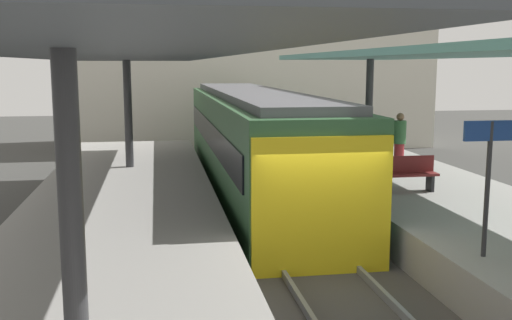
# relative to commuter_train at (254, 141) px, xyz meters

# --- Properties ---
(ground_plane) EXTENTS (80.00, 80.00, 0.00)m
(ground_plane) POSITION_rel_commuter_train_xyz_m (0.00, -7.48, -1.73)
(ground_plane) COLOR #383835
(platform_left) EXTENTS (4.40, 28.00, 1.00)m
(platform_left) POSITION_rel_commuter_train_xyz_m (-3.80, -7.48, -1.23)
(platform_left) COLOR gray
(platform_left) RESTS_ON ground_plane
(platform_right) EXTENTS (4.40, 28.00, 1.00)m
(platform_right) POSITION_rel_commuter_train_xyz_m (3.80, -7.48, -1.23)
(platform_right) COLOR gray
(platform_right) RESTS_ON ground_plane
(track_ballast) EXTENTS (3.20, 28.00, 0.20)m
(track_ballast) POSITION_rel_commuter_train_xyz_m (0.00, -7.48, -1.63)
(track_ballast) COLOR #423F3D
(track_ballast) RESTS_ON ground_plane
(rail_near_side) EXTENTS (0.08, 28.00, 0.14)m
(rail_near_side) POSITION_rel_commuter_train_xyz_m (-0.72, -7.48, -1.46)
(rail_near_side) COLOR slate
(rail_near_side) RESTS_ON track_ballast
(rail_far_side) EXTENTS (0.08, 28.00, 0.14)m
(rail_far_side) POSITION_rel_commuter_train_xyz_m (0.72, -7.48, -1.46)
(rail_far_side) COLOR slate
(rail_far_side) RESTS_ON track_ballast
(commuter_train) EXTENTS (2.78, 15.77, 3.10)m
(commuter_train) POSITION_rel_commuter_train_xyz_m (0.00, 0.00, 0.00)
(commuter_train) COLOR #2D5633
(commuter_train) RESTS_ON track_ballast
(canopy_left) EXTENTS (4.18, 21.00, 3.39)m
(canopy_left) POSITION_rel_commuter_train_xyz_m (-3.80, -6.08, 2.53)
(canopy_left) COLOR #333335
(canopy_left) RESTS_ON platform_left
(canopy_right) EXTENTS (4.18, 21.00, 3.43)m
(canopy_right) POSITION_rel_commuter_train_xyz_m (3.80, -6.08, 2.58)
(canopy_right) COLOR #333335
(canopy_right) RESTS_ON platform_right
(platform_bench) EXTENTS (1.40, 0.41, 0.86)m
(platform_bench) POSITION_rel_commuter_train_xyz_m (3.10, -4.56, -0.26)
(platform_bench) COLOR black
(platform_bench) RESTS_ON platform_right
(platform_sign) EXTENTS (0.90, 0.08, 2.21)m
(platform_sign) POSITION_rel_commuter_train_xyz_m (2.22, -9.59, 0.90)
(platform_sign) COLOR #262628
(platform_sign) RESTS_ON platform_right
(passenger_mid_platform) EXTENTS (0.36, 0.36, 1.73)m
(passenger_mid_platform) POSITION_rel_commuter_train_xyz_m (3.88, -2.13, 0.17)
(passenger_mid_platform) COLOR maroon
(passenger_mid_platform) RESTS_ON platform_right
(station_building_backdrop) EXTENTS (18.00, 6.00, 11.00)m
(station_building_backdrop) POSITION_rel_commuter_train_xyz_m (1.63, 12.52, 3.77)
(station_building_backdrop) COLOR beige
(station_building_backdrop) RESTS_ON ground_plane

